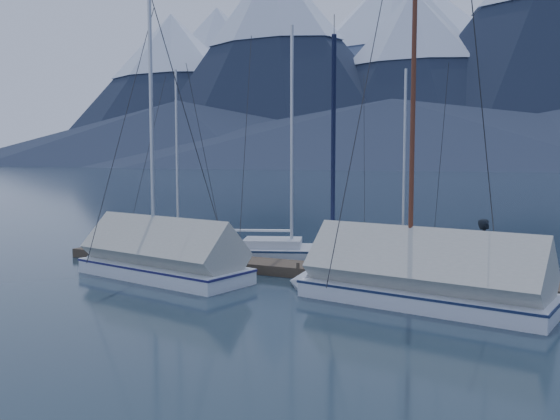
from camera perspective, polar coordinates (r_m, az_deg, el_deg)
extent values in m
plane|color=black|center=(19.21, -2.60, -7.02)|extent=(1000.00, 1000.00, 0.00)
cone|color=#475675|center=(516.33, -6.07, 11.75)|extent=(308.00, 308.00, 130.00)
cone|color=silver|center=(522.23, -6.11, 15.91)|extent=(133.24, 133.24, 54.60)
cone|color=#475675|center=(477.09, 11.24, 13.46)|extent=(352.00, 352.00, 150.00)
cone|color=silver|center=(485.59, 11.33, 18.60)|extent=(152.28, 152.28, 63.00)
cone|color=#192133|center=(393.05, -10.36, 11.27)|extent=(209.00, 209.00, 95.00)
cone|color=silver|center=(397.14, -10.43, 15.29)|extent=(90.41, 90.41, 39.90)
cone|color=#192133|center=(340.53, -0.65, 14.03)|extent=(190.00, 190.00, 115.00)
cone|color=silver|center=(347.46, -0.65, 19.55)|extent=(82.19, 82.19, 48.30)
cone|color=#192133|center=(322.80, 12.49, 12.17)|extent=(171.00, 171.00, 90.00)
cone|color=silver|center=(327.25, 12.58, 16.80)|extent=(73.97, 73.97, 37.80)
cone|color=#192133|center=(326.97, -9.75, 7.29)|extent=(364.00, 364.00, 35.00)
cone|color=#192133|center=(265.86, 10.69, 7.28)|extent=(416.00, 416.00, 30.00)
cube|color=#382D23|center=(20.92, 0.00, -5.55)|extent=(18.00, 1.50, 0.34)
cube|color=black|center=(24.13, -13.00, -4.79)|extent=(3.00, 1.30, 0.30)
cube|color=black|center=(20.96, 0.00, -6.14)|extent=(3.00, 1.30, 0.30)
cube|color=black|center=(19.20, 16.50, -7.38)|extent=(3.00, 1.30, 0.30)
cylinder|color=#382D23|center=(25.87, -15.51, -3.29)|extent=(0.12, 0.12, 0.35)
cylinder|color=#382D23|center=(24.85, -17.64, -3.68)|extent=(0.12, 0.12, 0.35)
cylinder|color=#382D23|center=(24.02, -10.10, -3.82)|extent=(0.12, 0.12, 0.35)
cylinder|color=#382D23|center=(22.91, -12.15, -4.28)|extent=(0.12, 0.12, 0.35)
cylinder|color=#382D23|center=(22.42, -3.85, -4.38)|extent=(0.12, 0.12, 0.35)
cylinder|color=#382D23|center=(21.23, -5.71, -4.93)|extent=(0.12, 0.12, 0.35)
cylinder|color=#382D23|center=(21.12, 3.28, -4.96)|extent=(0.12, 0.12, 0.35)
cylinder|color=#382D23|center=(19.85, 1.74, -5.59)|extent=(0.12, 0.12, 0.35)
cylinder|color=#382D23|center=(20.19, 11.22, -5.51)|extent=(0.12, 0.12, 0.35)
cylinder|color=#382D23|center=(18.86, 10.15, -6.24)|extent=(0.12, 0.12, 0.35)
cylinder|color=#382D23|center=(19.68, 19.75, -5.98)|extent=(0.12, 0.12, 0.35)
cylinder|color=#382D23|center=(18.31, 19.29, -6.78)|extent=(0.12, 0.12, 0.35)
cube|color=silver|center=(25.99, -10.43, -3.70)|extent=(5.53, 2.05, 0.60)
cube|color=silver|center=(26.03, -10.42, -4.29)|extent=(4.68, 1.19, 0.27)
cube|color=navy|center=(25.95, -10.44, -3.14)|extent=(5.59, 2.07, 0.05)
cone|color=silver|center=(24.40, -4.26, -4.19)|extent=(1.07, 1.79, 1.75)
cube|color=silver|center=(26.08, -10.95, -2.70)|extent=(1.96, 1.35, 0.27)
cylinder|color=#B2B7BF|center=(25.49, -9.89, 5.04)|extent=(0.11, 0.11, 7.28)
cylinder|color=#B2B7BF|center=(26.39, -12.11, -1.74)|extent=(2.46, 0.18, 0.08)
cylinder|color=#26262B|center=(24.77, -7.23, 5.08)|extent=(0.14, 2.75, 7.29)
cube|color=silver|center=(23.67, 0.08, -4.41)|extent=(6.81, 4.29, 0.71)
cube|color=silver|center=(23.72, 0.08, -5.18)|extent=(5.57, 3.04, 0.32)
cube|color=navy|center=(23.62, 0.08, -3.69)|extent=(6.88, 4.33, 0.06)
cone|color=silver|center=(23.64, 9.13, -4.49)|extent=(1.84, 2.35, 2.07)
cube|color=silver|center=(23.62, -0.70, -3.16)|extent=(2.65, 2.21, 0.32)
cylinder|color=#B2B7BF|center=(23.33, 1.15, 6.96)|extent=(0.13, 0.13, 8.63)
cylinder|color=#B2B7BF|center=(23.64, -2.52, -1.97)|extent=(2.76, 1.11, 0.10)
cylinder|color=#26262B|center=(23.27, 5.15, 6.95)|extent=(1.17, 3.06, 8.64)
cube|color=silver|center=(22.49, 10.84, -5.07)|extent=(5.41, 3.34, 0.56)
cube|color=silver|center=(22.53, 10.83, -5.71)|extent=(4.42, 2.36, 0.26)
cube|color=#19234C|center=(22.45, 10.85, -4.47)|extent=(5.46, 3.38, 0.05)
cone|color=silver|center=(22.93, 18.23, -5.04)|extent=(1.44, 1.86, 1.64)
cube|color=silver|center=(22.40, 10.20, -4.03)|extent=(2.09, 1.73, 0.26)
cylinder|color=#B2B7BF|center=(22.18, 11.88, 4.39)|extent=(0.10, 0.10, 6.84)
cylinder|color=#B2B7BF|center=(22.31, 8.68, -3.05)|extent=(2.20, 0.85, 0.08)
cylinder|color=#26262B|center=(22.35, 15.16, 4.33)|extent=(0.89, 2.44, 6.85)
cube|color=white|center=(16.91, 13.71, -8.37)|extent=(7.05, 3.46, 0.72)
cube|color=white|center=(16.99, 13.69, -9.44)|extent=(5.87, 2.23, 0.33)
cube|color=#182549|center=(16.84, 13.73, -7.36)|extent=(7.12, 3.50, 0.07)
cone|color=white|center=(18.62, 2.49, -7.00)|extent=(1.56, 2.46, 2.30)
cylinder|color=#592819|center=(16.64, 12.64, 7.78)|extent=(0.13, 0.13, 8.70)
cylinder|color=#592819|center=(16.35, 17.35, -5.29)|extent=(3.01, 0.59, 0.10)
cylinder|color=#26262B|center=(17.36, 7.44, 7.74)|extent=(0.58, 3.36, 8.71)
cube|color=#AEAEA3|center=(16.75, 13.77, -5.72)|extent=(6.72, 3.45, 2.44)
cube|color=white|center=(20.33, -11.17, -6.06)|extent=(6.57, 3.41, 0.74)
cube|color=white|center=(20.39, -11.16, -6.98)|extent=(5.45, 2.24, 0.33)
cube|color=navy|center=(20.27, -11.19, -5.19)|extent=(6.63, 3.45, 0.07)
cone|color=white|center=(23.12, -17.21, -4.85)|extent=(1.62, 2.34, 2.14)
cylinder|color=#B2B7BF|center=(20.32, -12.25, 7.61)|extent=(0.13, 0.13, 8.93)
cylinder|color=#B2B7BF|center=(19.35, -9.01, -3.47)|extent=(2.78, 0.65, 0.10)
cylinder|color=#26262B|center=(21.52, -15.00, 7.41)|extent=(0.64, 3.09, 8.94)
cube|color=#A6A79C|center=(20.19, -11.21, -3.79)|extent=(6.27, 3.39, 2.27)
imported|color=black|center=(19.05, 19.09, -3.56)|extent=(0.45, 0.67, 1.83)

